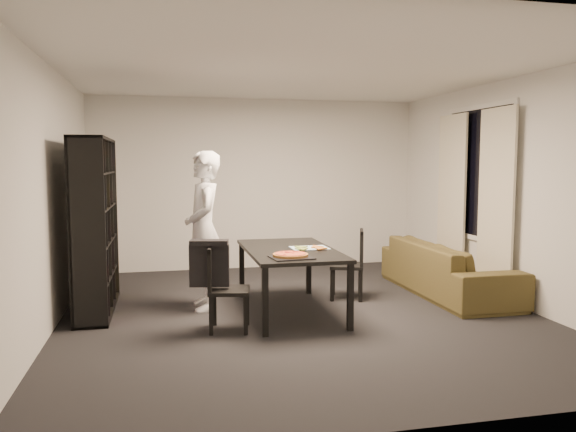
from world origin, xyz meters
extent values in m
cube|color=black|center=(0.00, 0.00, 0.00)|extent=(5.00, 5.50, 0.01)
cube|color=white|center=(0.00, 0.00, 2.60)|extent=(5.00, 5.50, 0.01)
cube|color=silver|center=(0.00, 2.75, 1.30)|extent=(5.00, 0.01, 2.60)
cube|color=silver|center=(0.00, -2.75, 1.30)|extent=(5.00, 0.01, 2.60)
cube|color=silver|center=(-2.50, 0.00, 1.30)|extent=(0.01, 5.50, 2.60)
cube|color=silver|center=(2.50, 0.00, 1.30)|extent=(0.01, 5.50, 2.60)
cube|color=black|center=(2.48, 0.60, 1.50)|extent=(0.02, 1.40, 1.60)
cube|color=white|center=(2.48, 0.60, 1.50)|extent=(0.03, 1.52, 1.72)
cube|color=beige|center=(2.40, 0.08, 1.15)|extent=(0.03, 0.70, 2.25)
cube|color=beige|center=(2.40, 1.12, 1.15)|extent=(0.03, 0.70, 2.25)
cube|color=black|center=(-2.16, 0.60, 0.95)|extent=(0.35, 1.50, 1.90)
cube|color=black|center=(-0.09, 0.07, 0.68)|extent=(0.93, 1.68, 0.04)
cube|color=black|center=(-0.51, -0.73, 0.33)|extent=(0.06, 0.06, 0.66)
cube|color=black|center=(0.33, -0.73, 0.33)|extent=(0.06, 0.06, 0.66)
cube|color=black|center=(-0.51, 0.86, 0.33)|extent=(0.06, 0.06, 0.66)
cube|color=black|center=(0.33, 0.86, 0.33)|extent=(0.06, 0.06, 0.66)
cube|color=black|center=(-0.81, -0.45, 0.39)|extent=(0.45, 0.45, 0.04)
cube|color=black|center=(-0.98, -0.42, 0.62)|extent=(0.11, 0.38, 0.41)
cube|color=black|center=(-0.98, -0.42, 0.80)|extent=(0.10, 0.36, 0.05)
cube|color=black|center=(-0.68, -0.64, 0.19)|extent=(0.04, 0.04, 0.37)
cube|color=black|center=(-0.62, -0.32, 0.19)|extent=(0.04, 0.04, 0.37)
cube|color=black|center=(-1.01, -0.58, 0.19)|extent=(0.04, 0.04, 0.37)
cube|color=black|center=(-0.94, -0.26, 0.19)|extent=(0.04, 0.04, 0.37)
cube|color=black|center=(0.71, 0.53, 0.40)|extent=(0.49, 0.49, 0.04)
cube|color=black|center=(0.88, 0.47, 0.62)|extent=(0.16, 0.38, 0.42)
cube|color=black|center=(0.88, 0.47, 0.81)|extent=(0.15, 0.36, 0.05)
cube|color=black|center=(0.61, 0.74, 0.19)|extent=(0.04, 0.04, 0.38)
cube|color=black|center=(0.50, 0.42, 0.19)|extent=(0.04, 0.04, 0.38)
cube|color=black|center=(0.92, 0.63, 0.19)|extent=(0.04, 0.04, 0.38)
cube|color=black|center=(0.82, 0.31, 0.19)|extent=(0.04, 0.04, 0.38)
cube|color=black|center=(-1.00, -0.41, 0.64)|extent=(0.39, 0.15, 0.41)
cube|color=black|center=(-1.00, -0.41, 0.87)|extent=(0.39, 0.23, 0.05)
imported|color=white|center=(-0.99, 0.43, 0.88)|extent=(0.46, 0.67, 1.76)
cube|color=black|center=(-0.21, -0.51, 0.71)|extent=(0.43, 0.36, 0.01)
cylinder|color=#A2652F|center=(-0.21, -0.47, 0.72)|extent=(0.35, 0.35, 0.02)
cylinder|color=#C56E33|center=(-0.21, -0.47, 0.74)|extent=(0.31, 0.31, 0.01)
cube|color=silver|center=(0.12, 0.06, 0.70)|extent=(0.41, 0.31, 0.01)
imported|color=#46341C|center=(2.02, 0.48, 0.32)|extent=(0.86, 2.21, 0.65)
camera|label=1|loc=(-1.43, -5.81, 1.64)|focal=35.00mm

